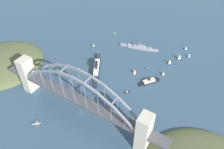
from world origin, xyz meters
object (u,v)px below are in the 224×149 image
object	(u,v)px
harbor_ferry_steamer	(149,81)
small_boat_7	(179,57)
small_boat_0	(114,34)
small_boat_4	(186,48)
harbor_arch_bridge	(79,99)
small_boat_1	(93,45)
small_boat_3	(135,71)
small_boat_9	(163,73)
small_boat_2	(189,55)
small_boat_5	(170,62)
naval_cruiser	(139,47)
seaplane_taxiing_near_bridge	(37,124)
small_boat_8	(127,92)
small_boat_6	(148,124)
small_boat_10	(148,69)
ocean_liner	(97,68)

from	to	relation	value
harbor_ferry_steamer	small_boat_7	size ratio (longest dim) A/B	2.69
small_boat_0	small_boat_4	size ratio (longest dim) A/B	1.01
harbor_arch_bridge	small_boat_1	world-z (taller)	harbor_arch_bridge
small_boat_3	small_boat_9	distance (m)	45.50
small_boat_2	small_boat_9	world-z (taller)	small_boat_2
small_boat_3	small_boat_9	world-z (taller)	small_boat_3
harbor_ferry_steamer	small_boat_3	world-z (taller)	small_boat_3
small_boat_1	small_boat_5	distance (m)	139.28
naval_cruiser	small_boat_5	distance (m)	64.57
harbor_ferry_steamer	small_boat_4	xyz separation A→B (m)	(20.97, 111.52, 1.56)
harbor_arch_bridge	small_boat_7	bearing A→B (deg)	68.01
seaplane_taxiing_near_bridge	small_boat_9	bearing A→B (deg)	59.35
harbor_ferry_steamer	small_boat_1	bearing A→B (deg)	165.79
small_boat_1	small_boat_9	world-z (taller)	small_boat_9
harbor_ferry_steamer	small_boat_5	bearing A→B (deg)	79.72
small_boat_7	small_boat_8	size ratio (longest dim) A/B	1.51
small_boat_6	small_boat_9	size ratio (longest dim) A/B	0.86
small_boat_7	small_boat_10	world-z (taller)	small_boat_7
naval_cruiser	seaplane_taxiing_near_bridge	size ratio (longest dim) A/B	7.81
small_boat_8	harbor_ferry_steamer	bearing A→B (deg)	63.05
small_boat_1	small_boat_3	size ratio (longest dim) A/B	0.80
small_boat_3	harbor_arch_bridge	bearing A→B (deg)	-102.67
seaplane_taxiing_near_bridge	small_boat_9	size ratio (longest dim) A/B	1.06
harbor_arch_bridge	small_boat_6	xyz separation A→B (m)	(84.95, 29.09, -26.13)
small_boat_1	small_boat_6	xyz separation A→B (m)	(158.03, -105.46, -0.21)
naval_cruiser	small_boat_2	xyz separation A→B (m)	(85.29, 21.86, 1.51)
small_boat_2	small_boat_5	distance (m)	41.28
small_boat_4	small_boat_6	distance (m)	185.29
harbor_arch_bridge	small_boat_3	distance (m)	114.68
small_boat_0	small_boat_10	world-z (taller)	small_boat_0
naval_cruiser	small_boat_0	distance (m)	65.78
small_boat_9	small_boat_5	bearing A→B (deg)	93.20
small_boat_0	seaplane_taxiing_near_bridge	bearing A→B (deg)	-83.74
harbor_arch_bridge	small_boat_2	bearing A→B (deg)	66.26
small_boat_1	harbor_ferry_steamer	bearing A→B (deg)	-14.21
harbor_arch_bridge	harbor_ferry_steamer	bearing A→B (deg)	62.54
small_boat_4	small_boat_5	size ratio (longest dim) A/B	0.77
seaplane_taxiing_near_bridge	small_boat_4	world-z (taller)	small_boat_4
naval_cruiser	small_boat_9	distance (m)	78.72
small_boat_1	small_boat_7	bearing A→B (deg)	17.72
seaplane_taxiing_near_bridge	small_boat_9	distance (m)	201.17
naval_cruiser	harbor_ferry_steamer	xyz separation A→B (m)	(52.72, -70.84, -0.80)
small_boat_4	small_boat_8	world-z (taller)	small_boat_4
seaplane_taxiing_near_bridge	small_boat_6	size ratio (longest dim) A/B	1.23
small_boat_9	small_boat_4	bearing A→B (deg)	84.15
harbor_arch_bridge	small_boat_4	size ratio (longest dim) A/B	31.26
ocean_liner	naval_cruiser	size ratio (longest dim) A/B	1.04
small_boat_7	harbor_arch_bridge	bearing A→B (deg)	-111.99
small_boat_6	harbor_arch_bridge	bearing A→B (deg)	-161.10
harbor_arch_bridge	small_boat_9	distance (m)	146.88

